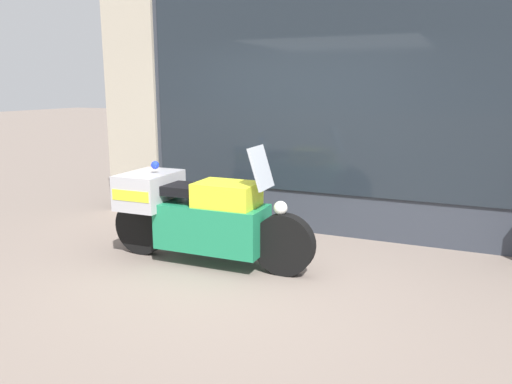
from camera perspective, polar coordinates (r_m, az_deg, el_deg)
The scene contains 4 objects.
ground_plane at distance 5.01m, azimuth -1.15°, elevation -10.00°, with size 60.00×60.00×0.00m, color gray.
shop_building at distance 6.64m, azimuth 2.93°, elevation 11.30°, with size 6.14×0.55×3.57m.
window_display at distance 6.59m, azimuth 9.01°, elevation -0.20°, with size 4.84×0.30×2.12m.
paramedic_motorcycle at distance 5.38m, azimuth -6.80°, elevation -2.38°, with size 2.34×0.72×1.30m.
Camera 1 is at (1.94, -4.22, 1.88)m, focal length 35.00 mm.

